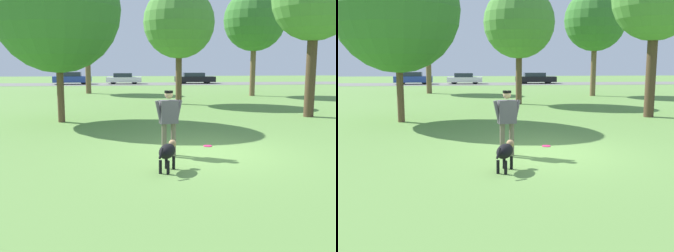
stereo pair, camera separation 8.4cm
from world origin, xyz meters
TOP-DOWN VIEW (x-y plane):
  - ground_plane at (0.00, 0.00)m, footprint 120.00×120.00m
  - far_road_strip at (0.00, 34.21)m, footprint 120.00×6.00m
  - person at (-1.06, -0.16)m, footprint 0.73×0.31m
  - dog at (-1.25, -1.63)m, footprint 0.57×1.02m
  - frisbee at (0.18, 0.86)m, footprint 0.25×0.25m
  - tree_near_left at (-4.77, 6.07)m, footprint 4.96×4.96m
  - tree_mid_center at (0.87, 12.51)m, footprint 4.04×4.04m
  - tree_far_right at (6.94, 17.68)m, footprint 4.33×4.33m
  - tree_far_left at (-5.07, 21.06)m, footprint 4.01×4.01m
  - parked_car_blue at (-8.09, 34.44)m, footprint 4.19×1.91m
  - parked_car_white at (-2.41, 34.54)m, footprint 3.97×1.83m
  - parked_car_black at (5.65, 34.60)m, footprint 4.58×1.91m

SIDE VIEW (x-z plane):
  - ground_plane at x=0.00m, z-range 0.00..0.00m
  - far_road_strip at x=0.00m, z-range 0.00..0.01m
  - frisbee at x=0.18m, z-range 0.00..0.02m
  - dog at x=-1.25m, z-range 0.12..0.76m
  - parked_car_white at x=-2.41m, z-range 0.00..1.22m
  - parked_car_black at x=5.65m, z-range 0.00..1.24m
  - parked_car_blue at x=-8.09m, z-range -0.01..1.35m
  - person at x=-1.06m, z-range 0.16..1.86m
  - tree_near_left at x=-4.77m, z-range 0.98..7.91m
  - tree_mid_center at x=0.87m, z-range 1.28..7.92m
  - tree_far_left at x=-5.07m, z-range 1.44..8.38m
  - tree_far_right at x=6.94m, z-range 1.56..9.07m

